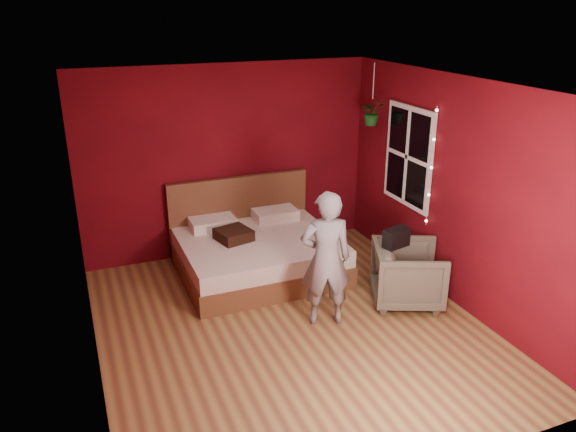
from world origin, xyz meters
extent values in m
plane|color=olive|center=(0.00, 0.00, 0.00)|extent=(4.50, 4.50, 0.00)
cube|color=maroon|center=(0.00, 2.26, 1.30)|extent=(4.00, 0.02, 2.60)
cube|color=maroon|center=(0.00, -2.26, 1.30)|extent=(4.00, 0.02, 2.60)
cube|color=maroon|center=(-2.01, 0.00, 1.30)|extent=(0.02, 4.50, 2.60)
cube|color=maroon|center=(2.01, 0.00, 1.30)|extent=(0.02, 4.50, 2.60)
cube|color=white|center=(0.00, 0.00, 2.61)|extent=(4.00, 4.50, 0.02)
cube|color=white|center=(1.97, 0.90, 1.50)|extent=(0.04, 0.97, 1.27)
cube|color=black|center=(1.96, 0.90, 1.50)|extent=(0.02, 0.85, 1.15)
cube|color=white|center=(1.95, 0.90, 1.50)|extent=(0.03, 0.05, 1.15)
cube|color=white|center=(1.95, 0.90, 1.50)|extent=(0.03, 0.85, 0.05)
cylinder|color=silver|center=(1.94, 0.38, 1.50)|extent=(0.01, 0.01, 1.45)
sphere|color=#FFF2CC|center=(1.94, 0.38, 0.83)|extent=(0.04, 0.04, 0.04)
sphere|color=#FFF2CC|center=(1.94, 0.38, 1.16)|extent=(0.04, 0.04, 0.04)
sphere|color=#FFF2CC|center=(1.94, 0.38, 1.50)|extent=(0.04, 0.04, 0.04)
sphere|color=#FFF2CC|center=(1.94, 0.38, 1.84)|extent=(0.04, 0.04, 0.04)
sphere|color=#FFF2CC|center=(1.94, 0.38, 2.17)|extent=(0.04, 0.04, 0.04)
cube|color=brown|center=(0.11, 1.36, 0.14)|extent=(1.98, 1.68, 0.28)
cube|color=white|center=(0.11, 1.36, 0.39)|extent=(1.94, 1.65, 0.22)
cube|color=brown|center=(0.11, 2.16, 0.54)|extent=(1.98, 0.08, 1.09)
cube|color=white|center=(-0.34, 1.92, 0.56)|extent=(0.59, 0.38, 0.14)
cube|color=white|center=(0.55, 1.92, 0.56)|extent=(0.59, 0.38, 0.14)
imported|color=gray|center=(0.39, -0.02, 0.76)|extent=(0.63, 0.50, 1.53)
imported|color=#686452|center=(1.48, 0.01, 0.36)|extent=(1.03, 1.02, 0.72)
cube|color=black|center=(1.32, 0.06, 0.83)|extent=(0.33, 0.22, 0.22)
cube|color=black|center=(-0.20, 1.44, 0.57)|extent=(0.48, 0.48, 0.14)
cylinder|color=silver|center=(1.77, 1.51, 2.37)|extent=(0.01, 0.01, 0.46)
imported|color=#175118|center=(1.77, 1.51, 1.97)|extent=(0.32, 0.28, 0.34)
camera|label=1|loc=(-2.02, -4.88, 3.34)|focal=35.00mm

